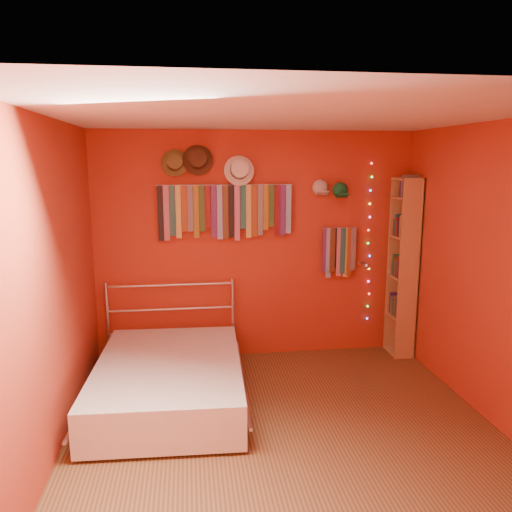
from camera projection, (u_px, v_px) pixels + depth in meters
name	position (u px, v px, depth m)	size (l,w,h in m)	color
ground	(286.00, 434.00, 4.03)	(3.50, 3.50, 0.00)	#4F381B
back_wall	(257.00, 246.00, 5.50)	(3.50, 0.02, 2.50)	maroon
right_wall	(500.00, 277.00, 4.03)	(0.02, 3.50, 2.50)	maroon
left_wall	(48.00, 293.00, 3.56)	(0.02, 3.50, 2.50)	maroon
ceiling	(290.00, 115.00, 3.56)	(3.50, 3.50, 0.02)	white
tie_rack	(225.00, 209.00, 5.31)	(1.45, 0.03, 0.60)	silver
small_tie_rack	(339.00, 250.00, 5.57)	(0.40, 0.03, 0.57)	silver
fedora_olive	(175.00, 162.00, 5.12)	(0.28, 0.15, 0.28)	brown
fedora_brown	(198.00, 159.00, 5.14)	(0.32, 0.17, 0.31)	#412717
fedora_white	(239.00, 170.00, 5.22)	(0.32, 0.17, 0.31)	white
cap_white	(320.00, 188.00, 5.42)	(0.18, 0.22, 0.18)	silver
cap_green	(340.00, 190.00, 5.46)	(0.17, 0.22, 0.17)	#176835
fairy_lights	(369.00, 243.00, 5.63)	(0.06, 0.02, 1.80)	#FF3333
reading_lamp	(365.00, 265.00, 5.48)	(0.07, 0.29, 0.09)	silver
bookshelf	(406.00, 267.00, 5.55)	(0.25, 0.34, 2.00)	#AA6F4D
bed	(169.00, 380.00, 4.54)	(1.45, 1.92, 0.91)	silver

